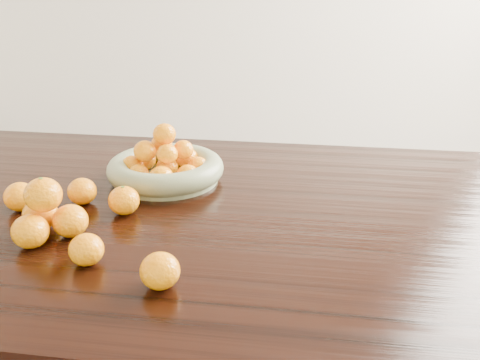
# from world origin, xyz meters

# --- Properties ---
(dining_table) EXTENTS (2.00, 1.00, 0.75)m
(dining_table) POSITION_xyz_m (0.00, 0.00, 0.66)
(dining_table) COLOR black
(dining_table) RESTS_ON ground
(fruit_bowl) EXTENTS (0.28, 0.28, 0.14)m
(fruit_bowl) POSITION_xyz_m (-0.21, 0.15, 0.79)
(fruit_bowl) COLOR gray
(fruit_bowl) RESTS_ON dining_table
(orange_pyramid) EXTENTS (0.14, 0.14, 0.12)m
(orange_pyramid) POSITION_xyz_m (-0.35, -0.17, 0.80)
(orange_pyramid) COLOR orange
(orange_pyramid) RESTS_ON dining_table
(loose_orange_0) EXTENTS (0.07, 0.07, 0.06)m
(loose_orange_0) POSITION_xyz_m (-0.24, -0.05, 0.78)
(loose_orange_0) COLOR orange
(loose_orange_0) RESTS_ON dining_table
(loose_orange_1) EXTENTS (0.06, 0.06, 0.06)m
(loose_orange_1) POSITION_xyz_m (-0.23, -0.26, 0.78)
(loose_orange_1) COLOR orange
(loose_orange_1) RESTS_ON dining_table
(loose_orange_2) EXTENTS (0.07, 0.07, 0.06)m
(loose_orange_2) POSITION_xyz_m (-0.08, -0.31, 0.78)
(loose_orange_2) COLOR orange
(loose_orange_2) RESTS_ON dining_table
(loose_orange_3) EXTENTS (0.07, 0.07, 0.06)m
(loose_orange_3) POSITION_xyz_m (-0.47, -0.07, 0.78)
(loose_orange_3) COLOR orange
(loose_orange_3) RESTS_ON dining_table
(loose_orange_5) EXTENTS (0.06, 0.06, 0.06)m
(loose_orange_5) POSITION_xyz_m (-0.35, -0.01, 0.78)
(loose_orange_5) COLOR orange
(loose_orange_5) RESTS_ON dining_table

